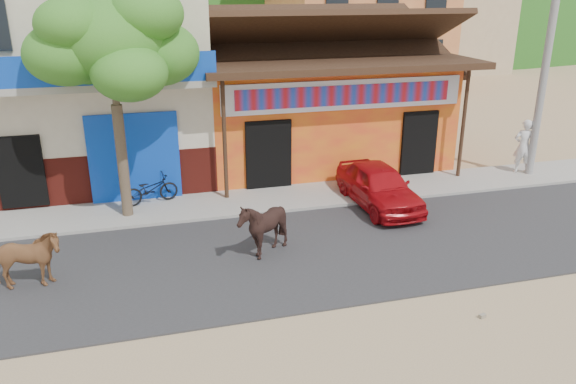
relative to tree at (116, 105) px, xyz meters
name	(u,v)px	position (x,y,z in m)	size (l,w,h in m)	color
ground	(370,305)	(4.60, -5.80, -3.12)	(120.00, 120.00, 0.00)	#9E825B
road	(329,250)	(4.60, -3.30, -3.10)	(60.00, 5.00, 0.04)	#28282B
sidewalk	(290,198)	(4.60, 0.20, -3.06)	(60.00, 2.00, 0.12)	gray
dance_club	(314,109)	(6.60, 4.20, -1.32)	(8.00, 6.00, 3.60)	orange
cafe_building	(87,68)	(-0.90, 4.20, 0.38)	(7.00, 6.00, 7.00)	beige
apartment_rear	(440,0)	(22.60, 24.20, 1.88)	(8.00, 8.00, 10.00)	tan
tree	(116,105)	(0.00, 0.00, 0.00)	(3.00, 3.00, 6.00)	#2D721E
utility_pole	(548,49)	(12.80, 0.20, 1.00)	(0.24, 0.24, 8.00)	gray
cow_tan	(25,261)	(-2.00, -3.39, -2.45)	(0.68, 1.49, 1.26)	#9B673E
cow_dark	(263,228)	(3.03, -3.20, -2.38)	(1.13, 1.28, 1.41)	black
red_car	(379,186)	(6.87, -1.00, -2.47)	(1.44, 3.58, 1.22)	#AA0C12
scooter	(150,189)	(0.65, 0.72, -2.59)	(0.55, 1.58, 0.83)	black
pedestrian	(524,146)	(12.60, 0.40, -2.11)	(0.65, 0.43, 1.78)	silver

